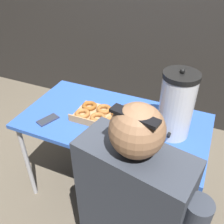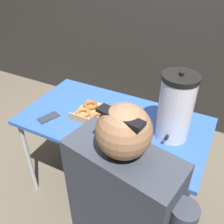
% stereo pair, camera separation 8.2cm
% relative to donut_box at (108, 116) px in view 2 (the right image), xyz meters
% --- Properties ---
extents(ground_plane, '(12.00, 12.00, 0.00)m').
position_rel_donut_box_xyz_m(ground_plane, '(0.04, 0.01, -0.75)').
color(ground_plane, brown).
extents(folding_table, '(1.24, 0.67, 0.73)m').
position_rel_donut_box_xyz_m(folding_table, '(0.04, 0.01, -0.08)').
color(folding_table, '#2D56B2').
rests_on(folding_table, ground).
extents(donut_box, '(0.47, 0.26, 0.05)m').
position_rel_donut_box_xyz_m(donut_box, '(0.00, 0.00, 0.00)').
color(donut_box, tan).
rests_on(donut_box, folding_table).
extents(coffee_urn, '(0.20, 0.23, 0.44)m').
position_rel_donut_box_xyz_m(coffee_urn, '(0.42, 0.03, 0.19)').
color(coffee_urn, silver).
rests_on(coffee_urn, folding_table).
extents(cell_phone, '(0.11, 0.16, 0.01)m').
position_rel_donut_box_xyz_m(cell_phone, '(-0.36, -0.17, -0.02)').
color(cell_phone, '#2D334C').
rests_on(cell_phone, folding_table).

